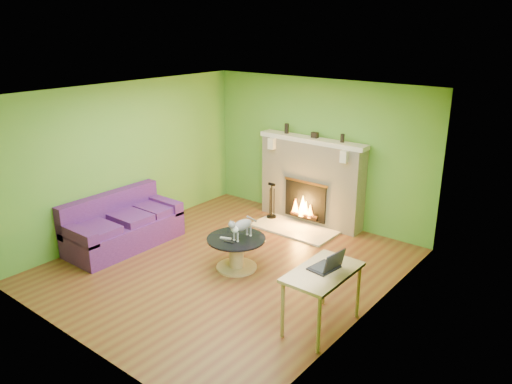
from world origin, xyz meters
TOP-DOWN VIEW (x-y plane):
  - floor at (0.00, 0.00)m, footprint 5.00×5.00m
  - ceiling at (0.00, 0.00)m, footprint 5.00×5.00m
  - wall_back at (0.00, 2.50)m, footprint 5.00×0.00m
  - wall_front at (0.00, -2.50)m, footprint 5.00×0.00m
  - wall_left at (-2.25, 0.00)m, footprint 0.00×5.00m
  - wall_right at (2.25, 0.00)m, footprint 0.00×5.00m
  - window_frame at (2.24, -0.90)m, footprint 0.00×1.20m
  - window_pane at (2.23, -0.90)m, footprint 0.00×1.06m
  - fireplace at (0.00, 2.32)m, footprint 2.10×0.46m
  - hearth at (0.00, 1.80)m, footprint 1.50×0.75m
  - mantel at (0.00, 2.30)m, footprint 2.10×0.28m
  - sofa at (-1.86, -0.50)m, footprint 0.88×1.88m
  - coffee_table at (0.16, 0.03)m, footprint 0.87×0.87m
  - desk at (1.95, -0.49)m, footprint 0.59×1.02m
  - cat at (0.24, 0.08)m, footprint 0.24×0.56m
  - remote_silver at (0.06, -0.09)m, footprint 0.17×0.10m
  - remote_black at (0.18, -0.15)m, footprint 0.16×0.07m
  - laptop at (1.93, -0.44)m, footprint 0.35×0.38m
  - fire_tools at (-0.62, 1.95)m, footprint 0.18×0.18m
  - mantel_vase_left at (-0.57, 2.33)m, footprint 0.08×0.08m
  - mantel_vase_right at (0.58, 2.33)m, footprint 0.07×0.07m
  - mantel_box at (0.03, 2.33)m, footprint 0.12×0.08m

SIDE VIEW (x-z plane):
  - floor at x=0.00m, z-range 0.00..0.00m
  - hearth at x=0.00m, z-range 0.00..0.03m
  - coffee_table at x=0.16m, z-range 0.04..0.53m
  - sofa at x=-1.86m, z-range -0.10..0.75m
  - fire_tools at x=-0.62m, z-range 0.03..0.71m
  - remote_black at x=0.18m, z-range 0.49..0.51m
  - remote_silver at x=0.06m, z-range 0.49..0.51m
  - desk at x=1.95m, z-range 0.29..1.04m
  - cat at x=0.24m, z-range 0.49..0.84m
  - fireplace at x=0.00m, z-range -0.02..1.56m
  - laptop at x=1.93m, z-range 0.76..1.02m
  - wall_back at x=0.00m, z-range -1.20..3.80m
  - wall_front at x=0.00m, z-range -1.20..3.80m
  - wall_left at x=-2.25m, z-range -1.20..3.80m
  - wall_right at x=2.25m, z-range -1.20..3.80m
  - mantel at x=0.00m, z-range 1.50..1.58m
  - window_frame at x=2.24m, z-range 0.95..2.15m
  - window_pane at x=2.23m, z-range 1.02..2.08m
  - mantel_box at x=0.03m, z-range 1.58..1.68m
  - mantel_vase_right at x=0.58m, z-range 1.58..1.72m
  - mantel_vase_left at x=-0.57m, z-range 1.58..1.76m
  - ceiling at x=0.00m, z-range 2.60..2.60m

